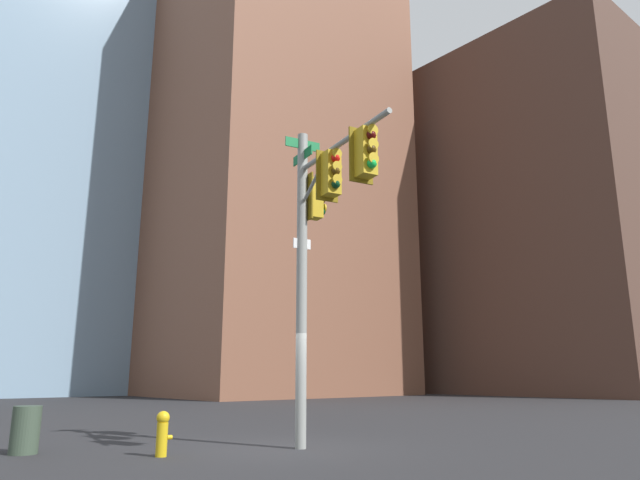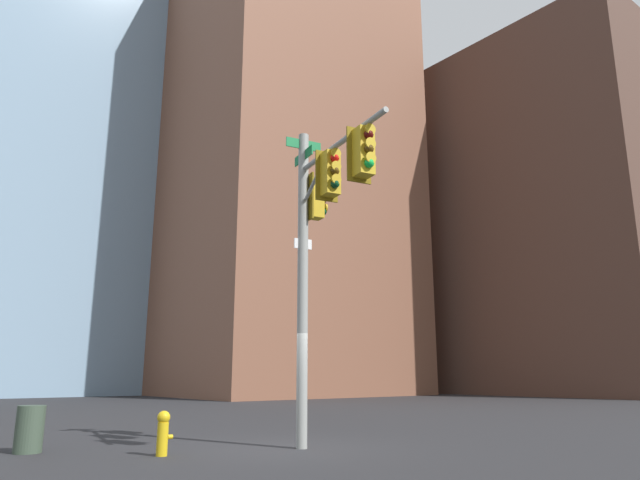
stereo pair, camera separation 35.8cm
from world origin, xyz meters
name	(u,v)px [view 2 (the right image)]	position (x,y,z in m)	size (l,w,h in m)	color
ground_plane	(281,448)	(0.00, 0.00, 0.00)	(200.00, 200.00, 0.00)	#262628
signal_pole_assembly	(320,222)	(0.20, -1.14, 4.96)	(1.45, 4.10, 7.38)	gray
fire_hydrant	(163,431)	(-2.58, 0.44, 0.47)	(0.34, 0.26, 0.87)	gold
litter_bin	(30,429)	(-4.56, 2.61, 0.47)	(0.56, 0.56, 0.95)	#384738
building_brick_nearside	(293,154)	(20.09, 27.40, 20.45)	(19.05, 14.23, 40.89)	brown
building_brick_midblock	(586,223)	(43.76, 13.67, 15.25)	(23.61, 17.91, 30.51)	#4C3328
building_brick_farside	(335,227)	(38.83, 43.87, 20.13)	(22.84, 15.44, 40.27)	#845B47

